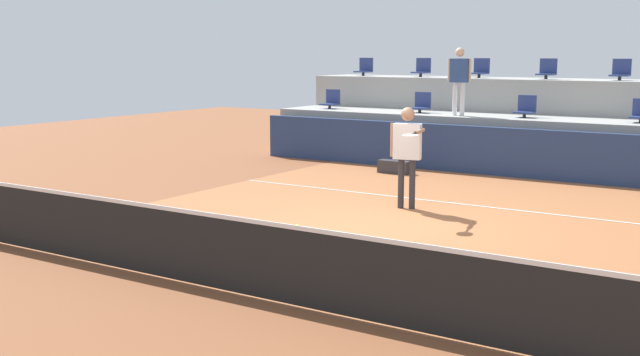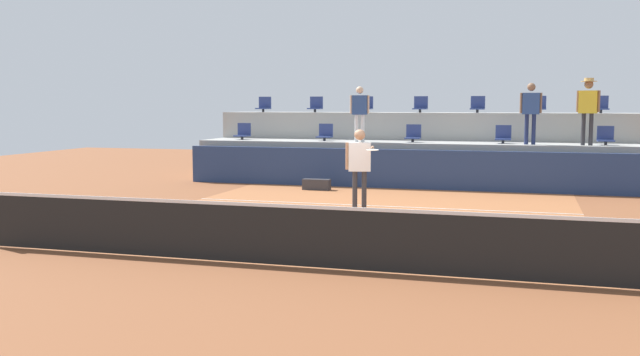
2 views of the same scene
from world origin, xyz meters
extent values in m
plane|color=brown|center=(0.00, 0.00, 0.00)|extent=(40.00, 40.00, 0.00)
cube|color=#A36038|center=(0.00, 1.00, 0.00)|extent=(9.00, 10.00, 0.01)
cube|color=silver|center=(0.00, 2.40, 0.01)|extent=(9.00, 0.06, 0.00)
cube|color=black|center=(0.00, -4.00, 0.46)|extent=(10.40, 0.01, 0.87)
cube|color=white|center=(0.00, -4.00, 0.89)|extent=(10.40, 0.02, 0.05)
cube|color=navy|center=(0.00, 6.00, 0.55)|extent=(13.00, 0.16, 1.10)
cube|color=#9E9E99|center=(0.00, 7.30, 0.62)|extent=(13.00, 1.80, 1.25)
cube|color=#9E9E99|center=(0.00, 9.10, 1.05)|extent=(13.00, 1.80, 2.10)
cylinder|color=#2D2D33|center=(-5.37, 7.15, 1.30)|extent=(0.08, 0.08, 0.10)
cube|color=navy|center=(-5.37, 7.15, 1.37)|extent=(0.44, 0.40, 0.04)
cube|color=navy|center=(-5.37, 7.33, 1.58)|extent=(0.44, 0.04, 0.38)
cylinder|color=#2D2D33|center=(-2.67, 7.15, 1.30)|extent=(0.08, 0.08, 0.10)
cube|color=navy|center=(-2.67, 7.15, 1.37)|extent=(0.44, 0.40, 0.04)
cube|color=navy|center=(-2.67, 7.33, 1.58)|extent=(0.44, 0.04, 0.38)
cylinder|color=#2D2D33|center=(0.05, 7.15, 1.30)|extent=(0.08, 0.08, 0.10)
cube|color=navy|center=(0.05, 7.15, 1.37)|extent=(0.44, 0.40, 0.04)
cube|color=navy|center=(0.05, 7.33, 1.58)|extent=(0.44, 0.04, 0.38)
cylinder|color=#2D2D33|center=(-5.35, 8.95, 2.15)|extent=(0.08, 0.08, 0.10)
cube|color=navy|center=(-5.35, 8.95, 2.22)|extent=(0.44, 0.40, 0.04)
cube|color=navy|center=(-5.35, 9.13, 2.43)|extent=(0.44, 0.04, 0.38)
cylinder|color=#2D2D33|center=(-3.51, 8.95, 2.15)|extent=(0.08, 0.08, 0.10)
cube|color=navy|center=(-3.51, 8.95, 2.22)|extent=(0.44, 0.40, 0.04)
cube|color=navy|center=(-3.51, 9.13, 2.43)|extent=(0.44, 0.04, 0.38)
cylinder|color=#2D2D33|center=(-1.80, 8.95, 2.15)|extent=(0.08, 0.08, 0.10)
cube|color=navy|center=(-1.80, 8.95, 2.22)|extent=(0.44, 0.40, 0.04)
cube|color=navy|center=(-1.80, 9.13, 2.43)|extent=(0.44, 0.04, 0.38)
cylinder|color=#2D2D33|center=(-0.01, 8.95, 2.15)|extent=(0.08, 0.08, 0.10)
cube|color=navy|center=(-0.01, 8.95, 2.22)|extent=(0.44, 0.40, 0.04)
cube|color=navy|center=(-0.01, 9.13, 2.43)|extent=(0.44, 0.04, 0.38)
cylinder|color=#2D2D33|center=(1.77, 8.95, 2.15)|extent=(0.08, 0.08, 0.10)
cube|color=navy|center=(1.77, 8.95, 2.22)|extent=(0.44, 0.40, 0.04)
cube|color=navy|center=(1.77, 9.13, 2.43)|extent=(0.44, 0.04, 0.38)
cylinder|color=#2D2D33|center=(-0.33, 1.49, 0.45)|extent=(0.13, 0.13, 0.89)
cylinder|color=#2D2D33|center=(-0.13, 1.54, 0.45)|extent=(0.13, 0.13, 0.89)
cube|color=white|center=(-0.23, 1.51, 1.21)|extent=(0.51, 0.28, 0.63)
sphere|color=#A87A5B|center=(-0.23, 1.51, 1.70)|extent=(0.29, 0.29, 0.24)
cylinder|color=#A87A5B|center=(-0.50, 1.45, 1.23)|extent=(0.08, 0.08, 0.60)
cylinder|color=#A87A5B|center=(0.10, 1.30, 1.43)|extent=(0.19, 0.57, 0.07)
cylinder|color=black|center=(0.18, 0.92, 1.43)|extent=(0.09, 0.26, 0.04)
ellipsoid|color=silver|center=(0.24, 0.65, 1.43)|extent=(0.32, 0.37, 0.03)
cylinder|color=white|center=(-1.58, 6.84, 1.65)|extent=(0.12, 0.12, 0.80)
cylinder|color=white|center=(-1.40, 6.86, 1.65)|extent=(0.12, 0.12, 0.80)
cube|color=#2D4C8C|center=(-1.49, 6.85, 2.34)|extent=(0.46, 0.24, 0.57)
sphere|color=beige|center=(-1.49, 6.85, 2.78)|extent=(0.25, 0.25, 0.22)
cylinder|color=beige|center=(-1.74, 6.81, 2.36)|extent=(0.08, 0.08, 0.54)
cylinder|color=beige|center=(-1.24, 6.89, 2.36)|extent=(0.08, 0.08, 0.54)
sphere|color=#CCE033|center=(0.57, -3.10, 0.65)|extent=(0.07, 0.07, 0.07)
cube|color=#333338|center=(-2.28, 5.02, 0.15)|extent=(0.76, 0.28, 0.30)
camera|label=1|loc=(5.73, -10.64, 2.75)|focal=42.95mm
camera|label=2|loc=(3.30, -13.54, 2.36)|focal=39.60mm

